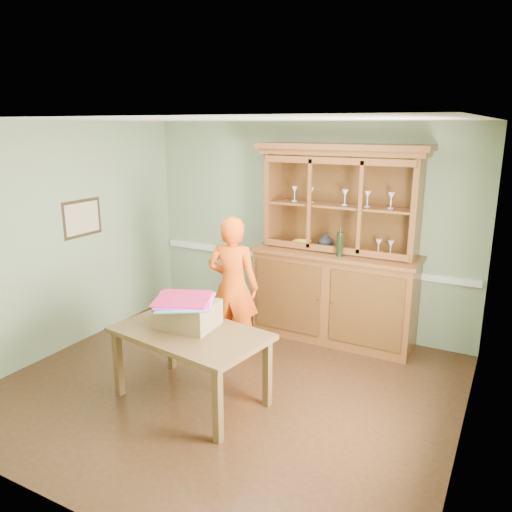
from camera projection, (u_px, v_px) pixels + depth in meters
The scene contains 14 objects.
floor at pixel (227, 387), 5.22m from camera, with size 4.50×4.50×0.00m, color #4A2B17.
ceiling at pixel (223, 120), 4.53m from camera, with size 4.50×4.50×0.00m, color white.
wall_back at pixel (305, 227), 6.58m from camera, with size 4.50×4.50×0.00m, color gray.
wall_left at pixel (63, 239), 5.90m from camera, with size 4.00×4.00×0.00m, color gray.
wall_right at pixel (474, 300), 3.84m from camera, with size 4.00×4.00×0.00m, color gray.
wall_front at pixel (61, 337), 3.17m from camera, with size 4.50×4.50×0.00m, color gray.
chair_rail at pixel (303, 260), 6.67m from camera, with size 4.41×0.05×0.08m, color white.
framed_map at pixel (83, 218), 6.09m from camera, with size 0.03×0.60×0.46m.
window_panel at pixel (469, 292), 3.56m from camera, with size 0.03×0.96×1.36m.
china_hutch at pixel (335, 274), 6.22m from camera, with size 2.08×0.69×2.44m.
dining_table at pixel (190, 339), 4.81m from camera, with size 1.59×1.09×0.74m.
cardboard_box at pixel (188, 314), 4.88m from camera, with size 0.54×0.43×0.25m, color #926D4B.
kite_stack at pixel (184, 301), 4.81m from camera, with size 0.70×0.70×0.04m.
person at pixel (233, 287), 5.80m from camera, with size 0.61×0.40×1.67m, color #FF5910.
Camera 1 is at (2.48, -4.00, 2.66)m, focal length 35.00 mm.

